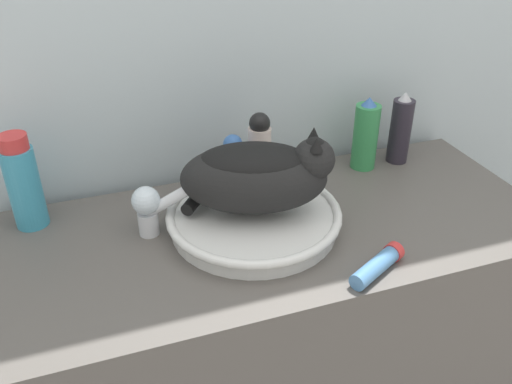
# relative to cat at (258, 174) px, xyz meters

# --- Properties ---
(wall_back) EXTENTS (8.00, 0.05, 2.40)m
(wall_back) POSITION_rel_cat_xyz_m (0.05, 0.31, 0.23)
(wall_back) COLOR silver
(wall_back) RESTS_ON ground_plane
(vanity_counter) EXTENTS (1.21, 0.53, 0.84)m
(vanity_counter) POSITION_rel_cat_xyz_m (0.05, -0.01, -0.55)
(vanity_counter) COLOR #56514C
(vanity_counter) RESTS_ON ground_plane
(sink_basin) EXTENTS (0.38, 0.38, 0.05)m
(sink_basin) POSITION_rel_cat_xyz_m (-0.01, 0.00, -0.11)
(sink_basin) COLOR silver
(sink_basin) RESTS_ON vanity_counter
(cat) EXTENTS (0.34, 0.31, 0.18)m
(cat) POSITION_rel_cat_xyz_m (0.00, 0.00, 0.00)
(cat) COLOR black
(cat) RESTS_ON sink_basin
(faucet) EXTENTS (0.14, 0.07, 0.13)m
(faucet) POSITION_rel_cat_xyz_m (-0.22, 0.05, -0.07)
(faucet) COLOR silver
(faucet) RESTS_ON vanity_counter
(mouthwash_bottle) EXTENTS (0.07, 0.07, 0.22)m
(mouthwash_bottle) POSITION_rel_cat_xyz_m (-0.47, 0.18, -0.03)
(mouthwash_bottle) COLOR teal
(mouthwash_bottle) RESTS_ON vanity_counter
(lotion_bottle_white) EXTENTS (0.06, 0.06, 0.19)m
(lotion_bottle_white) POSITION_rel_cat_xyz_m (0.07, 0.18, -0.04)
(lotion_bottle_white) COLOR silver
(lotion_bottle_white) RESTS_ON vanity_counter
(spray_bottle_trigger) EXTENTS (0.06, 0.06, 0.19)m
(spray_bottle_trigger) POSITION_rel_cat_xyz_m (0.35, 0.18, -0.04)
(spray_bottle_trigger) COLOR #338C4C
(spray_bottle_trigger) RESTS_ON vanity_counter
(deodorant_stick) EXTENTS (0.05, 0.05, 0.14)m
(deodorant_stick) POSITION_rel_cat_xyz_m (-0.00, 0.18, -0.06)
(deodorant_stick) COLOR silver
(deodorant_stick) RESTS_ON vanity_counter
(hairspray_can_black) EXTENTS (0.06, 0.06, 0.19)m
(hairspray_can_black) POSITION_rel_cat_xyz_m (0.46, 0.18, -0.04)
(hairspray_can_black) COLOR #28232D
(hairspray_can_black) RESTS_ON vanity_counter
(cream_tube) EXTENTS (0.14, 0.10, 0.04)m
(cream_tube) POSITION_rel_cat_xyz_m (0.17, -0.22, -0.12)
(cream_tube) COLOR #4C7FB2
(cream_tube) RESTS_ON vanity_counter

